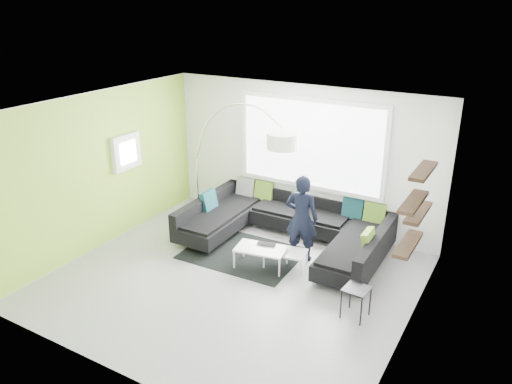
# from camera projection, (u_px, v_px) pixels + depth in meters

# --- Properties ---
(ground) EXTENTS (5.50, 5.50, 0.00)m
(ground) POSITION_uv_depth(u_px,v_px,m) (233.00, 280.00, 8.08)
(ground) COLOR gray
(ground) RESTS_ON ground
(room_shell) EXTENTS (5.54, 5.04, 2.82)m
(room_shell) POSITION_uv_depth(u_px,v_px,m) (240.00, 171.00, 7.57)
(room_shell) COLOR silver
(room_shell) RESTS_ON ground
(sectional_sofa) EXTENTS (3.62, 2.28, 0.77)m
(sectional_sofa) POSITION_uv_depth(u_px,v_px,m) (285.00, 229.00, 9.08)
(sectional_sofa) COLOR black
(sectional_sofa) RESTS_ON ground
(rug) EXTENTS (2.04, 1.51, 0.01)m
(rug) POSITION_uv_depth(u_px,v_px,m) (243.00, 253.00, 8.90)
(rug) COLOR black
(rug) RESTS_ON ground
(coffee_table) EXTENTS (1.17, 0.81, 0.35)m
(coffee_table) POSITION_uv_depth(u_px,v_px,m) (273.00, 257.00, 8.42)
(coffee_table) COLOR silver
(coffee_table) RESTS_ON ground
(arc_lamp) EXTENTS (2.51, 1.35, 2.53)m
(arc_lamp) POSITION_uv_depth(u_px,v_px,m) (196.00, 159.00, 9.93)
(arc_lamp) COLOR white
(arc_lamp) RESTS_ON ground
(side_table) EXTENTS (0.37, 0.37, 0.47)m
(side_table) POSITION_uv_depth(u_px,v_px,m) (356.00, 303.00, 7.08)
(side_table) COLOR black
(side_table) RESTS_ON ground
(person) EXTENTS (0.72, 0.61, 1.54)m
(person) POSITION_uv_depth(u_px,v_px,m) (302.00, 218.00, 8.48)
(person) COLOR black
(person) RESTS_ON ground
(laptop) EXTENTS (0.41, 0.35, 0.03)m
(laptop) POSITION_uv_depth(u_px,v_px,m) (266.00, 246.00, 8.41)
(laptop) COLOR black
(laptop) RESTS_ON coffee_table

